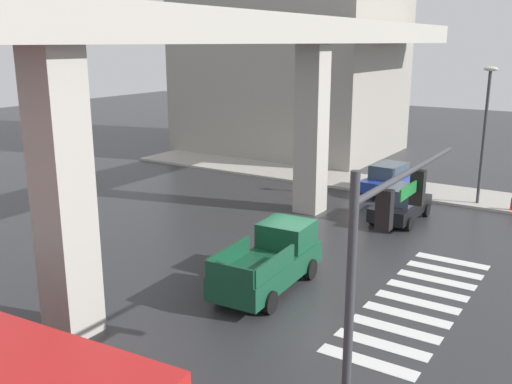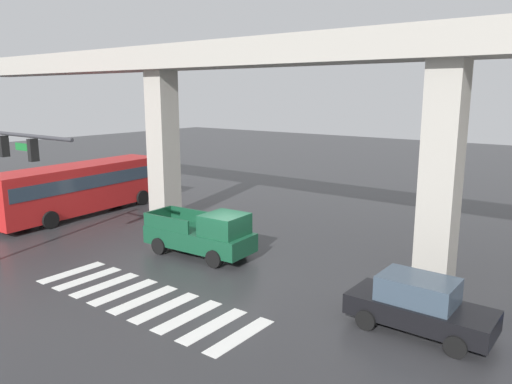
# 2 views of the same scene
# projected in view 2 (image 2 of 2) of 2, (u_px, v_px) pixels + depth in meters

# --- Properties ---
(ground_plane) EXTENTS (120.00, 120.00, 0.00)m
(ground_plane) POSITION_uv_depth(u_px,v_px,m) (229.00, 264.00, 20.95)
(ground_plane) COLOR #2D2D30
(crosswalk_stripes) EXTENTS (9.35, 2.80, 0.01)m
(crosswalk_stripes) POSITION_uv_depth(u_px,v_px,m) (144.00, 299.00, 17.32)
(crosswalk_stripes) COLOR silver
(crosswalk_stripes) RESTS_ON ground
(elevated_overpass) EXTENTS (52.91, 2.45, 9.55)m
(elevated_overpass) POSITION_uv_depth(u_px,v_px,m) (275.00, 69.00, 21.92)
(elevated_overpass) COLOR #ADA89E
(elevated_overpass) RESTS_ON ground
(pickup_truck) EXTENTS (5.20, 2.32, 2.08)m
(pickup_truck) POSITION_uv_depth(u_px,v_px,m) (204.00, 235.00, 21.75)
(pickup_truck) COLOR #14472D
(pickup_truck) RESTS_ON ground
(city_bus) EXTENTS (3.42, 10.97, 2.99)m
(city_bus) POSITION_uv_depth(u_px,v_px,m) (80.00, 186.00, 29.16)
(city_bus) COLOR red
(city_bus) RESTS_ON ground
(sedan_black) EXTENTS (4.31, 1.99, 1.72)m
(sedan_black) POSITION_uv_depth(u_px,v_px,m) (419.00, 305.00, 14.88)
(sedan_black) COLOR black
(sedan_black) RESTS_ON ground
(traffic_signal_mast) EXTENTS (6.49, 0.32, 6.20)m
(traffic_signal_mast) POSITION_uv_depth(u_px,v_px,m) (7.00, 164.00, 19.56)
(traffic_signal_mast) COLOR #38383D
(traffic_signal_mast) RESTS_ON ground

